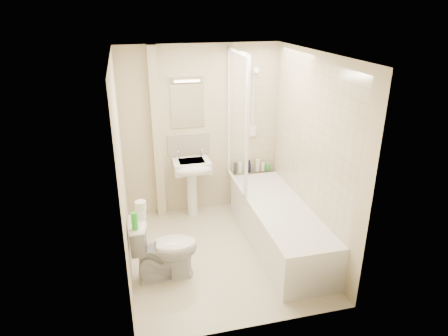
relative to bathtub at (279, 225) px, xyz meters
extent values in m
plane|color=beige|center=(-0.75, -0.03, -0.29)|extent=(2.50, 2.50, 0.00)
cube|color=beige|center=(-0.75, 1.22, 0.91)|extent=(2.20, 0.02, 2.40)
cube|color=beige|center=(-1.85, -0.03, 0.91)|extent=(0.02, 2.50, 2.40)
cube|color=beige|center=(0.35, -0.03, 0.91)|extent=(0.02, 2.50, 2.40)
cube|color=white|center=(-0.75, -0.03, 2.11)|extent=(2.20, 2.50, 0.02)
cube|color=beige|center=(0.00, 1.21, 1.14)|extent=(0.70, 0.01, 1.75)
cube|color=beige|center=(0.34, 0.00, 1.14)|extent=(0.01, 2.10, 1.75)
cube|color=beige|center=(-1.37, 1.16, 0.91)|extent=(0.12, 0.12, 2.40)
cube|color=beige|center=(-0.93, 1.21, 0.74)|extent=(0.60, 0.02, 0.30)
cube|color=white|center=(-0.93, 1.21, 1.29)|extent=(0.46, 0.01, 0.60)
cube|color=silver|center=(-0.93, 1.19, 1.66)|extent=(0.42, 0.07, 0.07)
cube|color=white|center=(0.00, 0.00, -0.01)|extent=(0.70, 2.10, 0.55)
cube|color=white|center=(0.00, 0.00, 0.21)|extent=(0.56, 1.96, 0.05)
cube|color=white|center=(-0.35, 0.77, 1.16)|extent=(0.01, 0.90, 1.80)
cube|color=white|center=(-0.35, 1.20, 1.16)|extent=(0.04, 0.04, 1.80)
cube|color=white|center=(-0.35, 0.32, 1.16)|extent=(0.04, 0.04, 1.80)
cube|color=white|center=(-0.35, 0.77, 2.04)|extent=(0.04, 0.90, 0.04)
cube|color=white|center=(-0.35, 0.77, 0.28)|extent=(0.04, 0.90, 0.03)
cylinder|color=white|center=(0.00, 1.19, 1.26)|extent=(0.02, 0.02, 0.90)
cylinder|color=white|center=(0.00, 1.19, 0.81)|extent=(0.05, 0.05, 0.02)
cylinder|color=white|center=(0.00, 1.19, 1.71)|extent=(0.05, 0.05, 0.02)
cylinder|color=white|center=(0.00, 1.12, 1.74)|extent=(0.08, 0.11, 0.11)
cube|color=white|center=(0.00, 1.18, 0.88)|extent=(0.10, 0.05, 0.14)
cylinder|color=white|center=(-0.02, 1.16, 1.31)|extent=(0.01, 0.13, 0.84)
cylinder|color=white|center=(-0.93, 1.05, 0.05)|extent=(0.15, 0.15, 0.68)
cube|color=white|center=(-0.93, 1.02, 0.49)|extent=(0.51, 0.39, 0.16)
ellipsoid|color=white|center=(-0.93, 0.85, 0.49)|extent=(0.51, 0.21, 0.16)
cube|color=silver|center=(-0.93, 1.02, 0.55)|extent=(0.35, 0.25, 0.04)
cylinder|color=white|center=(-1.10, 1.13, 0.62)|extent=(0.03, 0.03, 0.10)
cylinder|color=white|center=(-0.76, 1.13, 0.62)|extent=(0.03, 0.03, 0.10)
sphere|color=white|center=(-1.10, 1.13, 0.67)|extent=(0.04, 0.04, 0.04)
sphere|color=white|center=(-0.76, 1.13, 0.67)|extent=(0.04, 0.04, 0.04)
cylinder|color=black|center=(-0.26, 1.13, 0.34)|extent=(0.06, 0.06, 0.16)
cylinder|color=white|center=(-0.19, 1.13, 0.35)|extent=(0.06, 0.06, 0.17)
cylinder|color=black|center=(-0.07, 1.13, 0.35)|extent=(0.07, 0.07, 0.19)
cylinder|color=navy|center=(-0.05, 1.13, 0.33)|extent=(0.05, 0.05, 0.13)
cylinder|color=beige|center=(0.08, 1.13, 0.36)|extent=(0.07, 0.07, 0.19)
cylinder|color=silver|center=(0.16, 1.13, 0.33)|extent=(0.06, 0.06, 0.13)
cylinder|color=green|center=(0.24, 1.13, 0.31)|extent=(0.06, 0.06, 0.10)
imported|color=white|center=(-1.47, -0.30, 0.08)|extent=(0.44, 0.74, 0.74)
cylinder|color=white|center=(-1.69, -0.22, 0.50)|extent=(0.11, 0.11, 0.10)
cylinder|color=white|center=(-1.69, -0.20, 0.59)|extent=(0.12, 0.12, 0.09)
cylinder|color=green|center=(-1.76, -0.44, 0.54)|extent=(0.06, 0.06, 0.19)
camera|label=1|loc=(-1.73, -4.09, 2.58)|focal=32.00mm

